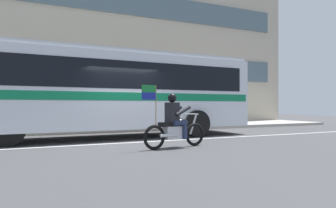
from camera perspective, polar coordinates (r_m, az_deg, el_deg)
The scene contains 7 objects.
ground_plane at distance 10.89m, azimuth -7.99°, elevation -6.70°, with size 60.00×60.00×0.00m, color #3D3D3F.
sidewalk_curb at distance 15.81m, azimuth -13.48°, elevation -4.41°, with size 28.00×3.80×0.15m, color #A39E93.
lane_center_stripe at distance 10.32m, azimuth -7.00°, elevation -7.03°, with size 26.60×0.14×0.01m, color silver.
office_building_facade at distance 18.44m, azimuth -14.94°, elevation 12.06°, with size 28.00×0.89×10.28m.
transit_bus at distance 11.95m, azimuth -10.38°, elevation 2.92°, with size 11.16×2.95×3.22m.
motorcycle_with_rider at distance 8.95m, azimuth 1.26°, elevation -3.82°, with size 2.17×0.74×1.78m.
fire_hydrant at distance 14.74m, azimuth -14.93°, elevation -2.98°, with size 0.22×0.30×0.75m.
Camera 1 is at (-3.20, -10.34, 1.22)m, focal length 33.27 mm.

